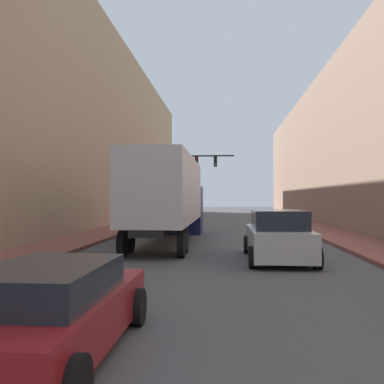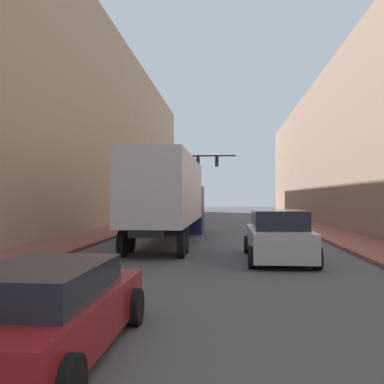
{
  "view_description": "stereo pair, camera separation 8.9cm",
  "coord_description": "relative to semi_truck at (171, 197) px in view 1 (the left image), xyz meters",
  "views": [
    {
      "loc": [
        0.58,
        0.9,
        2.24
      ],
      "look_at": [
        -0.65,
        16.45,
        2.43
      ],
      "focal_mm": 40.0,
      "sensor_mm": 36.0,
      "label": 1
    },
    {
      "loc": [
        0.67,
        0.9,
        2.24
      ],
      "look_at": [
        -0.65,
        16.45,
        2.43
      ],
      "focal_mm": 40.0,
      "sensor_mm": 36.0,
      "label": 2
    }
  ],
  "objects": [
    {
      "name": "semi_truck",
      "position": [
        0.0,
        0.0,
        0.0
      ],
      "size": [
        2.52,
        13.41,
        4.06
      ],
      "color": "silver",
      "rests_on": "ground"
    },
    {
      "name": "building_left",
      "position": [
        -9.02,
        7.93,
        5.6
      ],
      "size": [
        6.0,
        80.0,
        15.74
      ],
      "color": "tan",
      "rests_on": "ground"
    },
    {
      "name": "sidewalk_right",
      "position": [
        9.01,
        7.93,
        -2.2
      ],
      "size": [
        2.71,
        80.0,
        0.15
      ],
      "color": "brown",
      "rests_on": "ground"
    },
    {
      "name": "traffic_signal_gantry",
      "position": [
        -1.32,
        16.46,
        2.18
      ],
      "size": [
        6.76,
        0.35,
        6.2
      ],
      "color": "black",
      "rests_on": "ground"
    },
    {
      "name": "sedan_car",
      "position": [
        0.32,
        -15.35,
        -1.64
      ],
      "size": [
        2.0,
        4.44,
        1.32
      ],
      "color": "maroon",
      "rests_on": "ground"
    },
    {
      "name": "sidewalk_left",
      "position": [
        -4.67,
        7.93,
        -2.2
      ],
      "size": [
        2.71,
        80.0,
        0.15
      ],
      "color": "brown",
      "rests_on": "ground"
    },
    {
      "name": "suv_car",
      "position": [
        4.59,
        -5.81,
        -1.43
      ],
      "size": [
        2.24,
        4.94,
        1.79
      ],
      "color": "#B7B7BC",
      "rests_on": "ground"
    }
  ]
}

